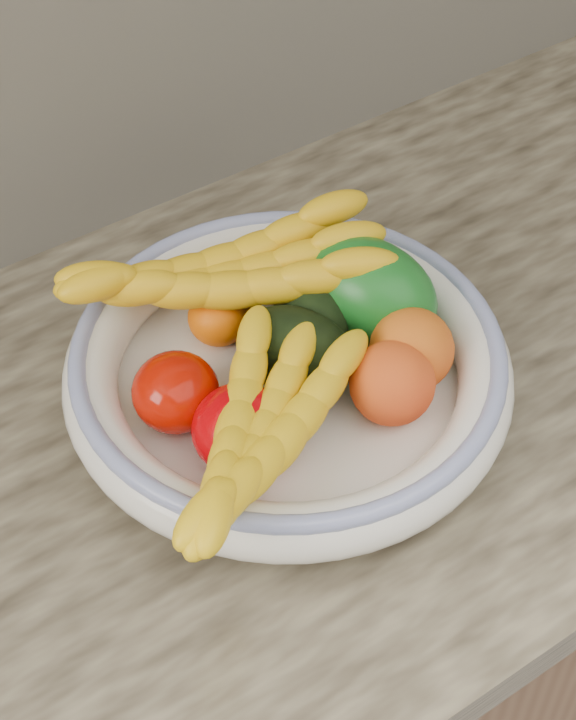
# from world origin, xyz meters

# --- Properties ---
(kitchen_counter) EXTENTS (2.44, 0.66, 1.40)m
(kitchen_counter) POSITION_xyz_m (0.00, 1.69, 0.46)
(kitchen_counter) COLOR brown
(kitchen_counter) RESTS_ON ground
(fruit_bowl) EXTENTS (0.39, 0.39, 0.08)m
(fruit_bowl) POSITION_xyz_m (0.00, 1.66, 0.95)
(fruit_bowl) COLOR white
(fruit_bowl) RESTS_ON kitchen_counter
(clementine_back_left) EXTENTS (0.06, 0.06, 0.05)m
(clementine_back_left) POSITION_xyz_m (-0.02, 1.74, 0.95)
(clementine_back_left) COLOR #FF6E05
(clementine_back_left) RESTS_ON fruit_bowl
(clementine_back_right) EXTENTS (0.06, 0.06, 0.05)m
(clementine_back_right) POSITION_xyz_m (0.01, 1.77, 0.95)
(clementine_back_right) COLOR orange
(clementine_back_right) RESTS_ON fruit_bowl
(tomato_left) EXTENTS (0.09, 0.09, 0.07)m
(tomato_left) POSITION_xyz_m (-0.10, 1.68, 0.96)
(tomato_left) COLOR #B60E00
(tomato_left) RESTS_ON fruit_bowl
(tomato_near_left) EXTENTS (0.10, 0.10, 0.07)m
(tomato_near_left) POSITION_xyz_m (-0.08, 1.62, 0.96)
(tomato_near_left) COLOR #C30005
(tomato_near_left) RESTS_ON fruit_bowl
(avocado_center) EXTENTS (0.12, 0.13, 0.08)m
(avocado_center) POSITION_xyz_m (0.01, 1.66, 0.96)
(avocado_center) COLOR black
(avocado_center) RESTS_ON fruit_bowl
(avocado_right) EXTENTS (0.09, 0.11, 0.07)m
(avocado_right) POSITION_xyz_m (0.05, 1.70, 0.96)
(avocado_right) COLOR black
(avocado_right) RESTS_ON fruit_bowl
(green_mango) EXTENTS (0.16, 0.17, 0.12)m
(green_mango) POSITION_xyz_m (0.10, 1.68, 0.98)
(green_mango) COLOR #105717
(green_mango) RESTS_ON fruit_bowl
(peach_front) EXTENTS (0.08, 0.08, 0.07)m
(peach_front) POSITION_xyz_m (0.05, 1.58, 0.97)
(peach_front) COLOR orange
(peach_front) RESTS_ON fruit_bowl
(peach_right) EXTENTS (0.08, 0.08, 0.07)m
(peach_right) POSITION_xyz_m (0.09, 1.60, 0.97)
(peach_right) COLOR orange
(peach_right) RESTS_ON fruit_bowl
(banana_bunch_back) EXTENTS (0.33, 0.21, 0.09)m
(banana_bunch_back) POSITION_xyz_m (-0.01, 1.75, 0.99)
(banana_bunch_back) COLOR yellow
(banana_bunch_back) RESTS_ON fruit_bowl
(banana_bunch_front) EXTENTS (0.29, 0.26, 0.08)m
(banana_bunch_front) POSITION_xyz_m (-0.08, 1.58, 0.98)
(banana_bunch_front) COLOR yellow
(banana_bunch_front) RESTS_ON fruit_bowl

